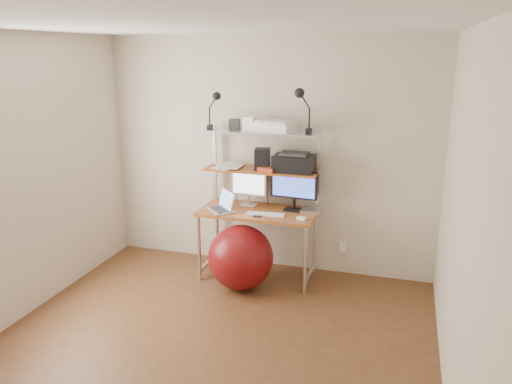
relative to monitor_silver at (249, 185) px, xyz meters
The scene contains 20 objects.
room 1.62m from the monitor_silver, 84.83° to the right, with size 3.60×3.60×3.60m.
computer_desk 0.17m from the monitor_silver, 30.04° to the right, with size 1.20×0.60×1.57m.
wall_outlet 1.21m from the monitor_silver, 11.33° to the left, with size 0.08×0.01×0.12m, color white.
monitor_silver is the anchor object (origin of this frame).
monitor_black 0.49m from the monitor_silver, ahead, with size 0.50×0.15×0.50m.
laptop 0.37m from the monitor_silver, 129.62° to the right, with size 0.39×0.39×0.27m.
keyboard 0.43m from the monitor_silver, 45.41° to the right, with size 0.38×0.11×0.01m, color white.
mouse 0.74m from the monitor_silver, 25.34° to the right, with size 0.09×0.05×0.02m, color white.
mac_mini 0.72m from the monitor_silver, ahead, with size 0.20×0.20×0.04m, color silver.
phone 0.42m from the monitor_silver, 56.51° to the right, with size 0.07×0.13×0.01m, color black.
printer 0.56m from the monitor_silver, ahead, with size 0.41×0.28×0.20m.
nas_cube 0.33m from the monitor_silver, ahead, with size 0.15×0.15×0.22m, color black.
red_box 0.33m from the monitor_silver, 27.24° to the right, with size 0.17×0.11×0.05m, color #B2391C.
scanner 0.68m from the monitor_silver, ahead, with size 0.47×0.35×0.11m.
box_white 0.65m from the monitor_silver, 41.89° to the right, with size 0.12×0.10×0.14m, color white.
box_grey 0.65m from the monitor_silver, behind, with size 0.11×0.11×0.11m, color #2F2F32.
clip_lamp_left 0.93m from the monitor_silver, 164.72° to the right, with size 0.15×0.09×0.39m.
clip_lamp_right 1.07m from the monitor_silver, ahead, with size 0.18×0.10×0.44m.
exercise_ball 0.79m from the monitor_silver, 83.23° to the right, with size 0.66×0.66×0.66m, color maroon.
paper_stack 0.30m from the monitor_silver, behind, with size 0.34×0.41×0.02m.
Camera 1 is at (1.40, -3.27, 2.32)m, focal length 35.00 mm.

